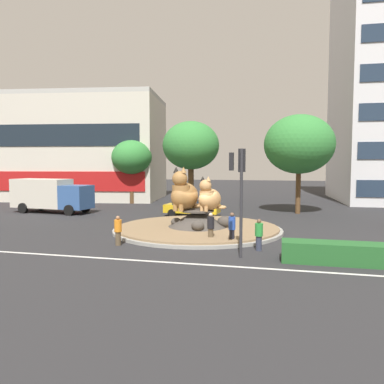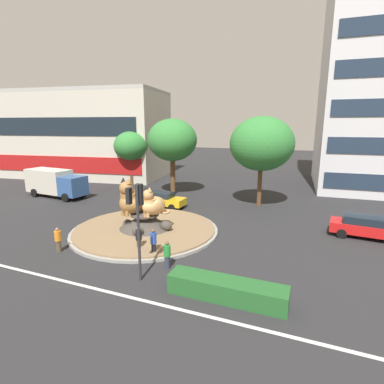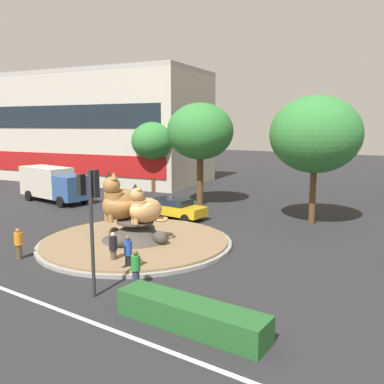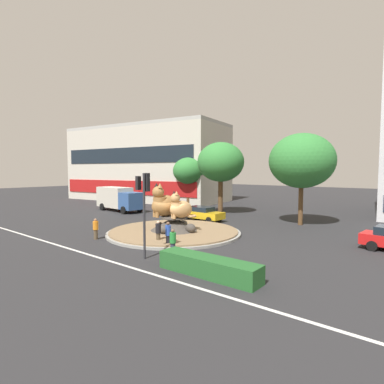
{
  "view_description": "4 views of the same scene",
  "coord_description": "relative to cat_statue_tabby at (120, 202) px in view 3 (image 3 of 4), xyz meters",
  "views": [
    {
      "loc": [
        5.18,
        -22.92,
        4.21
      ],
      "look_at": [
        -0.46,
        0.4,
        2.45
      ],
      "focal_mm": 34.78,
      "sensor_mm": 36.0,
      "label": 1
    },
    {
      "loc": [
        11.0,
        -18.14,
        7.7
      ],
      "look_at": [
        2.78,
        2.34,
        2.72
      ],
      "focal_mm": 27.98,
      "sensor_mm": 36.0,
      "label": 2
    },
    {
      "loc": [
        15.04,
        -16.78,
        6.59
      ],
      "look_at": [
        2.54,
        1.85,
        2.93
      ],
      "focal_mm": 38.71,
      "sensor_mm": 36.0,
      "label": 3
    },
    {
      "loc": [
        16.36,
        -18.02,
        5.08
      ],
      "look_at": [
        0.36,
        1.88,
        3.27
      ],
      "focal_mm": 28.55,
      "sensor_mm": 36.0,
      "label": 4
    }
  ],
  "objects": [
    {
      "name": "pedestrian_black_shirt",
      "position": [
        2.28,
        -2.92,
        -1.52
      ],
      "size": [
        0.38,
        0.38,
        1.61
      ],
      "rotation": [
        0.0,
        0.0,
        4.52
      ],
      "color": "brown",
      "rests_on": "ground"
    },
    {
      "name": "lane_centreline",
      "position": [
        0.82,
        -7.51,
        -2.35
      ],
      "size": [
        112.0,
        0.2,
        0.01
      ],
      "primitive_type": "cube",
      "color": "silver",
      "rests_on": "ground"
    },
    {
      "name": "cat_statue_calico",
      "position": [
        1.59,
        0.18,
        -0.21
      ],
      "size": [
        2.0,
        2.23,
        2.16
      ],
      "rotation": [
        0.0,
        0.0,
        -1.94
      ],
      "color": "tan",
      "rests_on": "roundabout_island"
    },
    {
      "name": "shophouse_block",
      "position": [
        -22.2,
        18.7,
        3.9
      ],
      "size": [
        28.72,
        14.95,
        12.51
      ],
      "rotation": [
        0.0,
        0.0,
        0.15
      ],
      "color": "beige",
      "rests_on": "ground"
    },
    {
      "name": "roundabout_island",
      "position": [
        0.83,
        0.31,
        -1.98
      ],
      "size": [
        10.7,
        10.7,
        1.36
      ],
      "color": "gray",
      "rests_on": "ground"
    },
    {
      "name": "second_tree_near_tower",
      "position": [
        -2.51,
        12.09,
        3.67
      ],
      "size": [
        5.41,
        5.41,
        8.36
      ],
      "color": "brown",
      "rests_on": "ground"
    },
    {
      "name": "pedestrian_orange_shirt",
      "position": [
        -2.28,
        -4.86,
        -1.55
      ],
      "size": [
        0.38,
        0.38,
        1.56
      ],
      "rotation": [
        0.0,
        0.0,
        0.2
      ],
      "color": "brown",
      "rests_on": "ground"
    },
    {
      "name": "ground_plane",
      "position": [
        0.82,
        0.31,
        -2.36
      ],
      "size": [
        160.0,
        160.0,
        0.0
      ],
      "primitive_type": "plane",
      "color": "#28282B"
    },
    {
      "name": "pedestrian_blue_shirt",
      "position": [
        3.48,
        -3.19,
        -1.46
      ],
      "size": [
        0.37,
        0.37,
        1.7
      ],
      "rotation": [
        0.0,
        0.0,
        5.85
      ],
      "color": "black",
      "rests_on": "ground"
    },
    {
      "name": "traffic_light_mast",
      "position": [
        4.16,
        -5.89,
        1.26
      ],
      "size": [
        0.71,
        0.56,
        4.93
      ],
      "rotation": [
        0.0,
        0.0,
        1.62
      ],
      "color": "#2D2D33",
      "rests_on": "ground"
    },
    {
      "name": "delivery_box_truck",
      "position": [
        -13.78,
        6.13,
        -0.75
      ],
      "size": [
        7.43,
        3.04,
        2.96
      ],
      "rotation": [
        0.0,
        0.0,
        -0.09
      ],
      "color": "#335693",
      "rests_on": "ground"
    },
    {
      "name": "hatchback_near_shophouse",
      "position": [
        -1.15,
        6.72,
        -1.59
      ],
      "size": [
        4.49,
        2.07,
        1.43
      ],
      "rotation": [
        0.0,
        0.0,
        -0.03
      ],
      "color": "gold",
      "rests_on": "ground"
    },
    {
      "name": "cat_statue_tabby",
      "position": [
        0.0,
        0.0,
        0.0
      ],
      "size": [
        2.17,
        2.75,
        2.74
      ],
      "rotation": [
        0.0,
        0.0,
        -1.8
      ],
      "color": "#9E703D",
      "rests_on": "roundabout_island"
    },
    {
      "name": "pedestrian_green_shirt",
      "position": [
        4.95,
        -4.35,
        -1.54
      ],
      "size": [
        0.39,
        0.39,
        1.57
      ],
      "rotation": [
        0.0,
        0.0,
        1.04
      ],
      "color": "#33384C",
      "rests_on": "ground"
    },
    {
      "name": "broadleaf_tree_behind_island",
      "position": [
        7.39,
        10.62,
        3.6
      ],
      "size": [
        5.94,
        5.94,
        8.49
      ],
      "color": "brown",
      "rests_on": "ground"
    },
    {
      "name": "third_tree_left",
      "position": [
        -9.87,
        15.15,
        2.63
      ],
      "size": [
        4.35,
        4.35,
        6.88
      ],
      "color": "brown",
      "rests_on": "ground"
    },
    {
      "name": "clipped_hedge_strip",
      "position": [
        8.74,
        -5.97,
        -1.91
      ],
      "size": [
        5.39,
        1.2,
        0.9
      ],
      "primitive_type": "cube",
      "color": "#235B28",
      "rests_on": "ground"
    }
  ]
}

